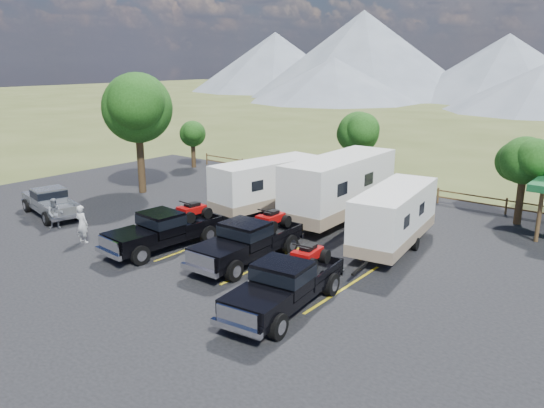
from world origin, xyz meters
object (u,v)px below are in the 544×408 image
Objects in this scene: rig_center at (249,240)px; pickup_silver at (51,202)px; trailer_left at (267,185)px; trailer_right at (394,218)px; person_a at (82,224)px; person_b at (55,214)px; rig_right at (286,283)px; trailer_center at (339,188)px; tree_big_nw at (137,108)px; rig_left at (166,228)px.

rig_center is 13.36m from pickup_silver.
trailer_left reaches higher than rig_center.
trailer_right reaches higher than pickup_silver.
pickup_silver is at bearing -174.29° from rig_center.
person_b is at bearing -17.52° from person_a.
trailer_left is 1.57× the size of pickup_silver.
rig_right is 0.60× the size of trailer_center.
trailer_right is 18.87m from pickup_silver.
tree_big_nw is 18.44m from trailer_right.
rig_center is 0.74× the size of trailer_right.
person_b is at bearing -167.21° from rig_center.
rig_right is 3.76× the size of person_b.
tree_big_nw reaches higher than rig_right.
rig_right is at bearing -39.70° from trailer_left.
trailer_right is 5.11× the size of person_b.
trailer_left is 4.34m from trailer_center.
pickup_silver is at bearing -128.82° from trailer_left.
rig_center is 1.11× the size of pickup_silver.
trailer_left is 12.23m from pickup_silver.
rig_center is 7.69m from trailer_center.
trailer_right is at bearing 123.23° from pickup_silver.
rig_right is 12.45m from trailer_left.
person_b is at bearing -159.36° from trailer_right.
rig_center reaches higher than pickup_silver.
trailer_left is at bearing 125.79° from rig_right.
rig_left is 8.26m from rig_right.
tree_big_nw reaches higher than person_b.
trailer_center is (4.03, 8.79, 0.89)m from rig_left.
trailer_left is at bearing 144.09° from pickup_silver.
rig_right reaches higher than person_b.
rig_left is 0.73× the size of trailer_right.
trailer_center is at bearing 89.10° from rig_center.
trailer_center is at bearing -7.60° from person_b.
rig_right is 14.89m from person_b.
rig_center is 0.71× the size of trailer_left.
pickup_silver is at bearing 170.70° from rig_right.
rig_left is 1.00× the size of rig_center.
rig_center is at bearing -48.61° from trailer_left.
rig_center is 3.29× the size of person_a.
person_a is (-7.86, -3.13, -0.05)m from rig_center.
tree_big_nw is at bearing -164.53° from pickup_silver.
tree_big_nw reaches higher than rig_left.
tree_big_nw is 0.90× the size of trailer_left.
rig_right is (4.01, -2.64, -0.02)m from rig_center.
rig_center is at bearing -136.00° from trailer_right.
trailer_right is at bearing -23.28° from person_b.
rig_center reaches higher than rig_left.
pickup_silver is at bearing -146.25° from trailer_center.
trailer_right reaches higher than person_b.
tree_big_nw is 11.13m from person_a.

